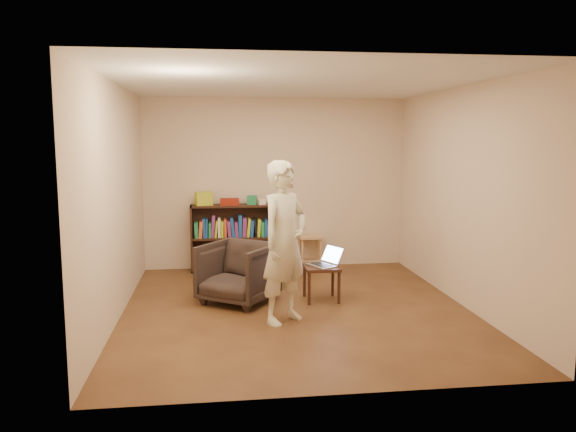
{
  "coord_description": "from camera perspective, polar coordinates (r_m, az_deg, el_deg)",
  "views": [
    {
      "loc": [
        -0.9,
        -6.31,
        1.98
      ],
      "look_at": [
        -0.05,
        0.35,
        1.06
      ],
      "focal_mm": 35.0,
      "sensor_mm": 36.0,
      "label": 1
    }
  ],
  "objects": [
    {
      "name": "side_table",
      "position": [
        6.95,
        3.41,
        -5.68
      ],
      "size": [
        0.42,
        0.42,
        0.43
      ],
      "color": "black",
      "rests_on": "floor"
    },
    {
      "name": "ceiling",
      "position": [
        6.41,
        0.86,
        13.39
      ],
      "size": [
        4.5,
        4.5,
        0.0
      ],
      "primitive_type": "plane",
      "color": "white",
      "rests_on": "wall_back"
    },
    {
      "name": "wall_right",
      "position": [
        6.98,
        17.32,
        1.89
      ],
      "size": [
        0.0,
        4.5,
        4.5
      ],
      "primitive_type": "plane",
      "rotation": [
        1.57,
        0.0,
        -1.57
      ],
      "color": "beige",
      "rests_on": "floor"
    },
    {
      "name": "box_green",
      "position": [
        8.46,
        -3.69,
        1.63
      ],
      "size": [
        0.15,
        0.15,
        0.13
      ],
      "primitive_type": "cube",
      "rotation": [
        0.0,
        0.0,
        -0.16
      ],
      "color": "#217F4A",
      "rests_on": "bookshelf"
    },
    {
      "name": "floor",
      "position": [
        6.68,
        0.82,
        -9.41
      ],
      "size": [
        4.5,
        4.5,
        0.0
      ],
      "primitive_type": "plane",
      "color": "#452716",
      "rests_on": "ground"
    },
    {
      "name": "stool",
      "position": [
        8.6,
        2.26,
        -2.62
      ],
      "size": [
        0.36,
        0.36,
        0.52
      ],
      "color": "tan",
      "rests_on": "floor"
    },
    {
      "name": "laptop",
      "position": [
        6.95,
        3.85,
        -4.59
      ],
      "size": [
        0.48,
        0.47,
        0.24
      ],
      "rotation": [
        0.0,
        0.0,
        -1.09
      ],
      "color": "#ACACB0",
      "rests_on": "side_table"
    },
    {
      "name": "person",
      "position": [
        6.03,
        -0.36,
        -2.69
      ],
      "size": [
        0.76,
        0.74,
        1.76
      ],
      "primitive_type": "imported",
      "rotation": [
        0.0,
        0.0,
        0.73
      ],
      "color": "beige",
      "rests_on": "floor"
    },
    {
      "name": "bookshelf",
      "position": [
        8.55,
        -5.81,
        -2.58
      ],
      "size": [
        1.2,
        0.3,
        1.0
      ],
      "color": "black",
      "rests_on": "floor"
    },
    {
      "name": "armchair",
      "position": [
        6.87,
        -5.08,
        -5.75
      ],
      "size": [
        1.11,
        1.12,
        0.74
      ],
      "primitive_type": "imported",
      "rotation": [
        0.0,
        0.0,
        -0.61
      ],
      "color": "#322821",
      "rests_on": "floor"
    },
    {
      "name": "wall_back",
      "position": [
        8.64,
        -1.28,
        3.32
      ],
      "size": [
        4.0,
        0.0,
        4.0
      ],
      "primitive_type": "plane",
      "rotation": [
        1.57,
        0.0,
        0.0
      ],
      "color": "beige",
      "rests_on": "floor"
    },
    {
      "name": "box_white",
      "position": [
        8.46,
        -2.7,
        1.46
      ],
      "size": [
        0.12,
        0.12,
        0.08
      ],
      "primitive_type": "cube",
      "rotation": [
        0.0,
        0.0,
        0.23
      ],
      "color": "white",
      "rests_on": "bookshelf"
    },
    {
      "name": "box_yellow",
      "position": [
        8.44,
        -8.55,
        1.75
      ],
      "size": [
        0.27,
        0.23,
        0.2
      ],
      "primitive_type": "cube",
      "rotation": [
        0.0,
        0.0,
        0.25
      ],
      "color": "#B7C422",
      "rests_on": "bookshelf"
    },
    {
      "name": "red_cloth",
      "position": [
        8.43,
        -5.95,
        1.44
      ],
      "size": [
        0.29,
        0.21,
        0.09
      ],
      "primitive_type": "cube",
      "rotation": [
        0.0,
        0.0,
        -0.02
      ],
      "color": "maroon",
      "rests_on": "bookshelf"
    },
    {
      "name": "wall_left",
      "position": [
        6.44,
        -17.06,
        1.43
      ],
      "size": [
        0.0,
        4.5,
        4.5
      ],
      "primitive_type": "plane",
      "rotation": [
        1.57,
        0.0,
        1.57
      ],
      "color": "beige",
      "rests_on": "floor"
    }
  ]
}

